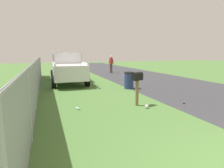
# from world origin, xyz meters

# --- Properties ---
(road_asphalt) EXTENTS (60.00, 6.59, 0.01)m
(road_asphalt) POSITION_xyz_m (6.00, -4.33, 0.00)
(road_asphalt) COLOR #38383D
(road_asphalt) RESTS_ON ground
(mailbox) EXTENTS (0.32, 0.48, 1.32)m
(mailbox) POSITION_xyz_m (5.15, 0.13, 1.05)
(mailbox) COLOR brown
(mailbox) RESTS_ON ground
(pickup_truck) EXTENTS (5.38, 2.31, 2.09)m
(pickup_truck) POSITION_xyz_m (11.99, 2.00, 1.11)
(pickup_truck) COLOR silver
(pickup_truck) RESTS_ON ground
(trash_bin) EXTENTS (0.55, 0.55, 0.98)m
(trash_bin) POSITION_xyz_m (8.41, -1.05, 0.49)
(trash_bin) COLOR navy
(trash_bin) RESTS_ON ground
(pedestrian) EXTENTS (0.40, 0.43, 1.78)m
(pedestrian) POSITION_xyz_m (16.62, -2.89, 1.04)
(pedestrian) COLOR #4C4238
(pedestrian) RESTS_ON ground
(fence_section) EXTENTS (16.08, 0.07, 1.71)m
(fence_section) POSITION_xyz_m (8.63, 3.84, 0.93)
(fence_section) COLOR #9EA3A8
(fence_section) RESTS_ON ground
(litter_bottle_by_mailbox) EXTENTS (0.16, 0.23, 0.07)m
(litter_bottle_by_mailbox) POSITION_xyz_m (8.89, 0.65, 0.04)
(litter_bottle_by_mailbox) COLOR #B2D8BF
(litter_bottle_by_mailbox) RESTS_ON ground
(litter_wrapper_midfield_a) EXTENTS (0.15, 0.14, 0.01)m
(litter_wrapper_midfield_a) POSITION_xyz_m (4.70, -1.79, 0.00)
(litter_wrapper_midfield_a) COLOR silver
(litter_wrapper_midfield_a) RESTS_ON ground
(litter_bottle_near_hydrant) EXTENTS (0.23, 0.15, 0.07)m
(litter_bottle_near_hydrant) POSITION_xyz_m (5.43, 2.40, 0.04)
(litter_bottle_near_hydrant) COLOR #B2D8BF
(litter_bottle_near_hydrant) RESTS_ON ground
(litter_bag_far_scatter) EXTENTS (0.14, 0.14, 0.14)m
(litter_bag_far_scatter) POSITION_xyz_m (4.69, -0.04, 0.07)
(litter_bag_far_scatter) COLOR silver
(litter_bag_far_scatter) RESTS_ON ground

